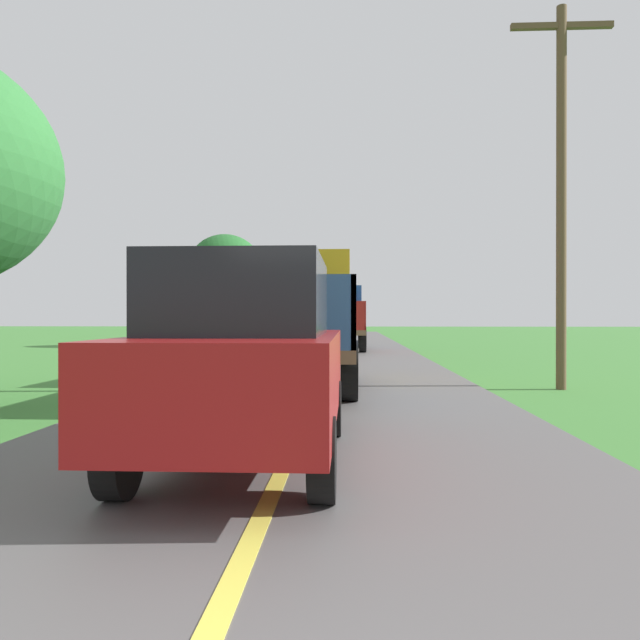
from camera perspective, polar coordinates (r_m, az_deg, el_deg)
name	(u,v)px	position (r m, az deg, el deg)	size (l,w,h in m)	color
banana_truck_near	(298,317)	(12.62, -2.06, 0.31)	(2.38, 5.82, 2.80)	#2D2D30
banana_truck_far	(337,317)	(26.64, 1.62, 0.25)	(2.38, 5.81, 2.80)	#2D2D30
utility_pole_roadside	(561,183)	(13.50, 21.66, 11.81)	(2.03, 0.20, 7.74)	brown
roadside_tree_mid_right	(225,267)	(31.60, -8.87, 4.89)	(3.72, 3.72, 5.71)	#4C3823
following_car	(247,358)	(5.81, -6.85, -3.56)	(1.74, 4.10, 1.92)	maroon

